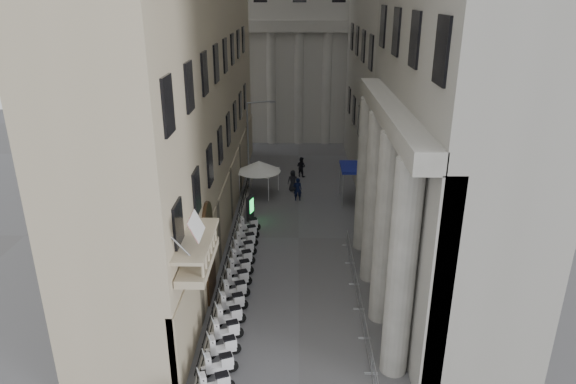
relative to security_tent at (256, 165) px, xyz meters
The scene contains 28 objects.
far_building 23.99m from the security_tent, 79.86° to the left, with size 22.00×10.00×30.00m, color #A9A7A0.
iron_fence 10.20m from the security_tent, 94.05° to the right, with size 0.30×28.00×1.40m, color black, non-canonical shape.
blue_awning 8.34m from the security_tent, 13.63° to the right, with size 1.60×3.00×3.00m, color navy, non-canonical shape.
flag 23.01m from the security_tent, 91.00° to the right, with size 1.00×1.40×8.20m, color #9E0C11, non-canonical shape.
scooter_2 22.51m from the security_tent, 89.81° to the right, with size 0.56×1.40×1.50m, color white, non-canonical shape.
scooter_3 21.30m from the security_tent, 89.80° to the right, with size 0.56×1.40×1.50m, color white, non-canonical shape.
scooter_4 20.09m from the security_tent, 89.79° to the right, with size 0.56×1.40×1.50m, color white, non-canonical shape.
scooter_5 18.88m from the security_tent, 89.77° to the right, with size 0.56×1.40×1.50m, color white, non-canonical shape.
scooter_6 17.68m from the security_tent, 89.76° to the right, with size 0.56×1.40×1.50m, color white, non-canonical shape.
scooter_7 16.47m from the security_tent, 89.74° to the right, with size 0.56×1.40×1.50m, color white, non-canonical shape.
scooter_8 15.27m from the security_tent, 89.72° to the right, with size 0.56×1.40×1.50m, color white, non-canonical shape.
scooter_9 14.07m from the security_tent, 89.70° to the right, with size 0.56×1.40×1.50m, color white, non-canonical shape.
scooter_10 12.87m from the security_tent, 89.67° to the right, with size 0.56×1.40×1.50m, color white, non-canonical shape.
scooter_11 11.68m from the security_tent, 89.63° to the right, with size 0.56×1.40×1.50m, color white, non-canonical shape.
scooter_12 10.49m from the security_tent, 89.59° to the right, with size 0.56×1.40×1.50m, color white, non-canonical shape.
scooter_13 9.31m from the security_tent, 89.53° to the right, with size 0.56×1.40×1.50m, color white, non-canonical shape.
scooter_14 8.14m from the security_tent, 89.46° to the right, with size 0.56×1.40×1.50m, color white, non-canonical shape.
barrier_1 22.18m from the security_tent, 71.93° to the right, with size 0.60×2.40×1.10m, color #B3B6BB, non-canonical shape.
barrier_2 19.83m from the security_tent, 69.67° to the right, with size 0.60×2.40×1.10m, color #B3B6BB, non-canonical shape.
barrier_3 17.53m from the security_tent, 66.80° to the right, with size 0.60×2.40×1.10m, color #B3B6BB, non-canonical shape.
barrier_4 15.29m from the security_tent, 63.06° to the right, with size 0.60×2.40×1.10m, color #B3B6BB, non-canonical shape.
barrier_5 13.14m from the security_tent, 58.03° to the right, with size 0.60×2.40×1.10m, color #B3B6BB, non-canonical shape.
security_tent is the anchor object (origin of this frame).
street_lamp 2.14m from the security_tent, 145.66° to the left, with size 2.35×1.12×7.67m.
info_kiosk 5.85m from the security_tent, 90.11° to the right, with size 0.51×0.91×1.85m.
pedestrian_a 4.21m from the security_tent, 27.06° to the right, with size 0.70×0.46×1.93m, color black.
pedestrian_b 5.79m from the security_tent, 46.68° to the left, with size 0.90×0.70×1.85m, color black.
pedestrian_c 3.48m from the security_tent, ahead, with size 0.90×0.58×1.84m, color black.
Camera 1 is at (-0.14, -12.77, 15.95)m, focal length 32.00 mm.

